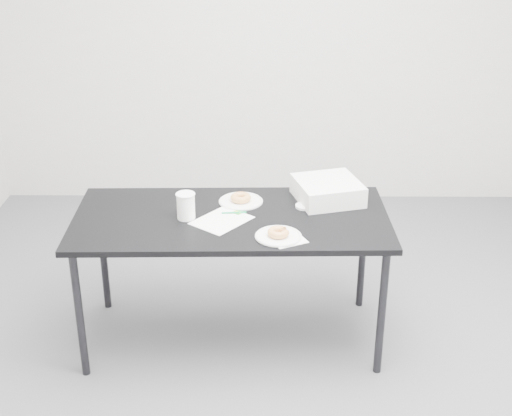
{
  "coord_description": "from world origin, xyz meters",
  "views": [
    {
      "loc": [
        0.01,
        -3.18,
        2.27
      ],
      "look_at": [
        -0.02,
        0.02,
        0.8
      ],
      "focal_mm": 50.0,
      "sensor_mm": 36.0,
      "label": 1
    }
  ],
  "objects_px": {
    "donut_far": "(241,198)",
    "coffee_cup": "(186,206)",
    "pen": "(234,213)",
    "bakery_box": "(328,190)",
    "plate_far": "(241,201)",
    "plate_near": "(278,236)",
    "donut_near": "(278,232)",
    "scorecard": "(222,220)",
    "table": "(231,226)"
  },
  "relations": [
    {
      "from": "scorecard",
      "to": "pen",
      "type": "relative_size",
      "value": 2.15
    },
    {
      "from": "plate_near",
      "to": "table",
      "type": "bearing_deg",
      "value": 135.5
    },
    {
      "from": "table",
      "to": "plate_near",
      "type": "height_order",
      "value": "plate_near"
    },
    {
      "from": "pen",
      "to": "bakery_box",
      "type": "bearing_deg",
      "value": 16.0
    },
    {
      "from": "scorecard",
      "to": "coffee_cup",
      "type": "distance_m",
      "value": 0.19
    },
    {
      "from": "pen",
      "to": "plate_far",
      "type": "xyz_separation_m",
      "value": [
        0.03,
        0.15,
        -0.0
      ]
    },
    {
      "from": "pen",
      "to": "coffee_cup",
      "type": "bearing_deg",
      "value": -171.12
    },
    {
      "from": "plate_near",
      "to": "plate_far",
      "type": "xyz_separation_m",
      "value": [
        -0.19,
        0.41,
        -0.0
      ]
    },
    {
      "from": "scorecard",
      "to": "donut_near",
      "type": "xyz_separation_m",
      "value": [
        0.28,
        -0.18,
        0.03
      ]
    },
    {
      "from": "plate_near",
      "to": "donut_far",
      "type": "relative_size",
      "value": 2.04
    },
    {
      "from": "table",
      "to": "plate_near",
      "type": "distance_m",
      "value": 0.34
    },
    {
      "from": "table",
      "to": "plate_near",
      "type": "xyz_separation_m",
      "value": [
        0.24,
        -0.23,
        0.06
      ]
    },
    {
      "from": "donut_far",
      "to": "bakery_box",
      "type": "relative_size",
      "value": 0.34
    },
    {
      "from": "pen",
      "to": "bakery_box",
      "type": "height_order",
      "value": "bakery_box"
    },
    {
      "from": "pen",
      "to": "bakery_box",
      "type": "xyz_separation_m",
      "value": [
        0.49,
        0.18,
        0.05
      ]
    },
    {
      "from": "scorecard",
      "to": "pen",
      "type": "distance_m",
      "value": 0.1
    },
    {
      "from": "donut_near",
      "to": "plate_far",
      "type": "relative_size",
      "value": 0.45
    },
    {
      "from": "pen",
      "to": "donut_near",
      "type": "distance_m",
      "value": 0.35
    },
    {
      "from": "scorecard",
      "to": "bakery_box",
      "type": "relative_size",
      "value": 0.85
    },
    {
      "from": "plate_far",
      "to": "pen",
      "type": "bearing_deg",
      "value": -101.85
    },
    {
      "from": "scorecard",
      "to": "bakery_box",
      "type": "height_order",
      "value": "bakery_box"
    },
    {
      "from": "coffee_cup",
      "to": "plate_far",
      "type": "bearing_deg",
      "value": 37.13
    },
    {
      "from": "plate_near",
      "to": "plate_far",
      "type": "relative_size",
      "value": 0.96
    },
    {
      "from": "donut_near",
      "to": "donut_far",
      "type": "xyz_separation_m",
      "value": [
        -0.19,
        0.41,
        -0.0
      ]
    },
    {
      "from": "donut_far",
      "to": "bakery_box",
      "type": "height_order",
      "value": "bakery_box"
    },
    {
      "from": "plate_near",
      "to": "donut_far",
      "type": "bearing_deg",
      "value": 114.86
    },
    {
      "from": "scorecard",
      "to": "donut_far",
      "type": "xyz_separation_m",
      "value": [
        0.09,
        0.23,
        0.02
      ]
    },
    {
      "from": "bakery_box",
      "to": "donut_near",
      "type": "bearing_deg",
      "value": -136.91
    },
    {
      "from": "plate_far",
      "to": "donut_far",
      "type": "relative_size",
      "value": 2.13
    },
    {
      "from": "donut_far",
      "to": "plate_far",
      "type": "bearing_deg",
      "value": 0.0
    },
    {
      "from": "table",
      "to": "plate_far",
      "type": "relative_size",
      "value": 6.93
    },
    {
      "from": "pen",
      "to": "plate_near",
      "type": "relative_size",
      "value": 0.57
    },
    {
      "from": "table",
      "to": "plate_far",
      "type": "bearing_deg",
      "value": 74.97
    },
    {
      "from": "table",
      "to": "pen",
      "type": "relative_size",
      "value": 12.77
    },
    {
      "from": "plate_near",
      "to": "coffee_cup",
      "type": "distance_m",
      "value": 0.51
    },
    {
      "from": "plate_far",
      "to": "coffee_cup",
      "type": "height_order",
      "value": "coffee_cup"
    },
    {
      "from": "donut_far",
      "to": "donut_near",
      "type": "bearing_deg",
      "value": -65.14
    },
    {
      "from": "plate_far",
      "to": "plate_near",
      "type": "bearing_deg",
      "value": -65.14
    },
    {
      "from": "donut_near",
      "to": "coffee_cup",
      "type": "bearing_deg",
      "value": 155.66
    },
    {
      "from": "pen",
      "to": "plate_near",
      "type": "height_order",
      "value": "pen"
    },
    {
      "from": "bakery_box",
      "to": "coffee_cup",
      "type": "bearing_deg",
      "value": -177.65
    },
    {
      "from": "pen",
      "to": "plate_far",
      "type": "relative_size",
      "value": 0.54
    },
    {
      "from": "donut_near",
      "to": "bakery_box",
      "type": "relative_size",
      "value": 0.33
    },
    {
      "from": "donut_near",
      "to": "scorecard",
      "type": "bearing_deg",
      "value": 146.93
    },
    {
      "from": "table",
      "to": "donut_far",
      "type": "bearing_deg",
      "value": 74.97
    },
    {
      "from": "donut_far",
      "to": "coffee_cup",
      "type": "distance_m",
      "value": 0.34
    },
    {
      "from": "scorecard",
      "to": "table",
      "type": "bearing_deg",
      "value": 86.06
    },
    {
      "from": "bakery_box",
      "to": "scorecard",
      "type": "bearing_deg",
      "value": -170.12
    },
    {
      "from": "pen",
      "to": "bakery_box",
      "type": "distance_m",
      "value": 0.53
    },
    {
      "from": "scorecard",
      "to": "coffee_cup",
      "type": "xyz_separation_m",
      "value": [
        -0.18,
        0.03,
        0.07
      ]
    }
  ]
}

